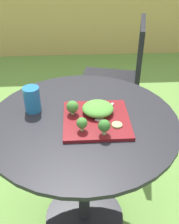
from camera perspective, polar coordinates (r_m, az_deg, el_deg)
ground_plane at (r=1.68m, az=-1.07°, el=-21.80°), size 12.00×12.00×0.00m
patio_table at (r=1.34m, az=-1.27°, el=-11.38°), size 0.82×0.82×0.72m
patio_chair at (r=1.99m, az=6.98°, el=8.20°), size 0.53×0.53×0.90m
salad_plate at (r=1.13m, az=1.47°, el=-1.61°), size 0.28×0.28×0.01m
drinking_glass at (r=1.20m, az=-12.04°, el=2.39°), size 0.07×0.07×0.11m
fork at (r=1.16m, az=3.10°, el=-0.31°), size 0.10×0.14×0.00m
lettuce_mound at (r=1.15m, az=1.79°, el=0.75°), size 0.13×0.13×0.04m
broccoli_floret_0 at (r=1.03m, az=3.15°, el=-2.96°), size 0.05×0.05×0.06m
broccoli_floret_1 at (r=1.14m, az=-3.64°, el=1.09°), size 0.05×0.05×0.06m
broccoli_floret_2 at (r=1.04m, az=-1.61°, el=-2.40°), size 0.04×0.04×0.06m
cucumber_slice_0 at (r=1.09m, az=5.85°, el=-2.71°), size 0.04×0.04×0.01m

